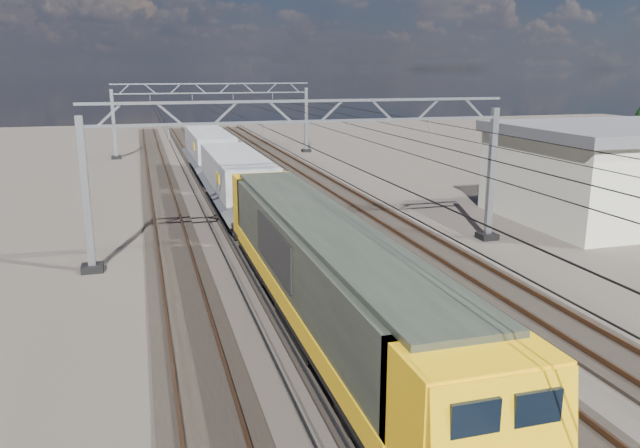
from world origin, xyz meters
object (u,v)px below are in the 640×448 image
object	(u,v)px
catenary_gantry_mid	(307,171)
hopper_wagon_lead	(236,180)
hopper_wagon_mid	(209,150)
locomotive	(323,271)
catenary_gantry_far	(214,116)

from	to	relation	value
catenary_gantry_mid	hopper_wagon_lead	distance (m)	8.66
catenary_gantry_mid	hopper_wagon_mid	xyz separation A→B (m)	(-2.00, 22.46, -1.67)
locomotive	hopper_wagon_mid	bearing A→B (deg)	90.00
hopper_wagon_mid	locomotive	bearing A→B (deg)	-90.00
catenary_gantry_far	catenary_gantry_mid	bearing A→B (deg)	-90.00
locomotive	hopper_wagon_lead	bearing A→B (deg)	90.00
hopper_wagon_lead	catenary_gantry_far	bearing A→B (deg)	85.88
locomotive	hopper_wagon_mid	size ratio (longest dim) A/B	1.62
catenary_gantry_mid	catenary_gantry_far	world-z (taller)	same
catenary_gantry_mid	catenary_gantry_far	size ratio (longest dim) A/B	1.00
catenary_gantry_far	locomotive	distance (m)	45.51
catenary_gantry_mid	hopper_wagon_mid	world-z (taller)	catenary_gantry_mid
catenary_gantry_mid	locomotive	size ratio (longest dim) A/B	0.94
hopper_wagon_lead	hopper_wagon_mid	world-z (taller)	same
locomotive	hopper_wagon_mid	world-z (taller)	locomotive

